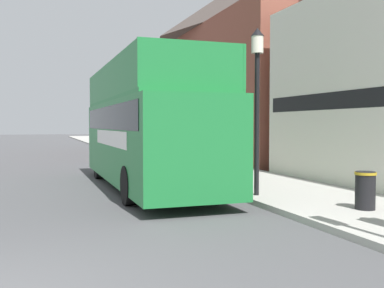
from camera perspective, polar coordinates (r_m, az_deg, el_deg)
The scene contains 8 objects.
ground_plane at distance 26.51m, azimuth -20.97°, elevation -2.10°, with size 144.00×144.00×0.00m, color #4C4C4F.
sidewalk at distance 24.54m, azimuth -2.51°, elevation -2.13°, with size 3.74×108.00×0.14m.
brick_terrace_rear at distance 30.81m, azimuth 3.66°, elevation 8.66°, with size 6.00×22.69×10.73m.
tour_bus at distance 14.53m, azimuth -5.84°, elevation 1.42°, with size 2.62×9.87×3.91m.
parked_car_ahead_of_bus at distance 22.86m, azimuth -9.08°, elevation -1.06°, with size 2.03×4.47×1.36m.
lamp_post_nearest at distance 12.22m, azimuth 8.27°, elevation 8.09°, with size 0.35×0.35×4.47m.
lamp_post_second at distance 19.62m, azimuth -1.89°, elevation 7.04°, with size 0.35×0.35×5.06m.
litter_bin at distance 10.81m, azimuth 21.14°, elevation -5.37°, with size 0.48×0.48×0.85m.
Camera 1 is at (0.81, -5.42, 2.04)m, focal length 42.00 mm.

